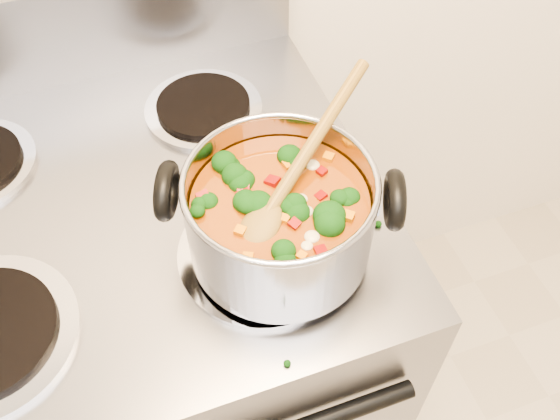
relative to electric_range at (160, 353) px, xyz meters
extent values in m
cube|color=gray|center=(0.00, 0.00, -0.01)|extent=(0.73, 0.63, 0.92)
cube|color=gray|center=(0.00, 0.30, 0.53)|extent=(0.73, 0.03, 0.16)
cylinder|color=#A5A5AD|center=(0.17, -0.15, 0.46)|extent=(0.22, 0.22, 0.01)
cylinder|color=black|center=(0.17, -0.15, 0.46)|extent=(0.17, 0.17, 0.01)
cylinder|color=#A5A5AD|center=(0.17, 0.14, 0.46)|extent=(0.18, 0.18, 0.01)
cylinder|color=black|center=(0.17, 0.14, 0.46)|extent=(0.14, 0.14, 0.01)
cylinder|color=#A2A1A9|center=(0.19, -0.15, 0.53)|extent=(0.23, 0.23, 0.12)
torus|color=#A2A1A9|center=(0.19, -0.15, 0.59)|extent=(0.23, 0.23, 0.01)
cylinder|color=#83440B|center=(0.19, -0.15, 0.52)|extent=(0.21, 0.21, 0.09)
torus|color=black|center=(0.07, -0.10, 0.57)|extent=(0.05, 0.08, 0.08)
torus|color=black|center=(0.31, -0.20, 0.57)|extent=(0.05, 0.08, 0.08)
ellipsoid|color=black|center=(0.25, -0.13, 0.56)|extent=(0.04, 0.04, 0.03)
ellipsoid|color=black|center=(0.21, -0.12, 0.56)|extent=(0.04, 0.04, 0.03)
ellipsoid|color=black|center=(0.16, -0.12, 0.56)|extent=(0.04, 0.04, 0.03)
ellipsoid|color=black|center=(0.17, -0.21, 0.56)|extent=(0.04, 0.04, 0.03)
ellipsoid|color=black|center=(0.12, -0.13, 0.56)|extent=(0.04, 0.04, 0.03)
ellipsoid|color=black|center=(0.24, -0.07, 0.56)|extent=(0.04, 0.04, 0.03)
ellipsoid|color=black|center=(0.14, -0.08, 0.56)|extent=(0.04, 0.04, 0.03)
ellipsoid|color=black|center=(0.22, -0.12, 0.56)|extent=(0.04, 0.04, 0.03)
ellipsoid|color=black|center=(0.13, -0.13, 0.56)|extent=(0.04, 0.04, 0.03)
ellipsoid|color=maroon|center=(0.20, -0.12, 0.56)|extent=(0.01, 0.01, 0.01)
ellipsoid|color=maroon|center=(0.18, -0.10, 0.56)|extent=(0.01, 0.01, 0.01)
ellipsoid|color=maroon|center=(0.19, -0.15, 0.56)|extent=(0.01, 0.01, 0.01)
ellipsoid|color=maroon|center=(0.23, -0.08, 0.56)|extent=(0.01, 0.01, 0.01)
ellipsoid|color=maroon|center=(0.21, -0.19, 0.56)|extent=(0.01, 0.01, 0.01)
ellipsoid|color=maroon|center=(0.19, -0.15, 0.56)|extent=(0.01, 0.01, 0.01)
ellipsoid|color=maroon|center=(0.19, -0.21, 0.56)|extent=(0.01, 0.01, 0.01)
ellipsoid|color=maroon|center=(0.23, -0.11, 0.56)|extent=(0.01, 0.01, 0.01)
ellipsoid|color=maroon|center=(0.12, -0.18, 0.56)|extent=(0.01, 0.01, 0.01)
ellipsoid|color=maroon|center=(0.17, -0.19, 0.56)|extent=(0.01, 0.01, 0.01)
ellipsoid|color=maroon|center=(0.17, -0.16, 0.56)|extent=(0.01, 0.01, 0.01)
ellipsoid|color=maroon|center=(0.11, -0.17, 0.56)|extent=(0.01, 0.01, 0.01)
ellipsoid|color=maroon|center=(0.21, -0.18, 0.56)|extent=(0.01, 0.01, 0.01)
ellipsoid|color=#C76E0B|center=(0.27, -0.12, 0.56)|extent=(0.01, 0.01, 0.01)
ellipsoid|color=#C76E0B|center=(0.16, -0.23, 0.56)|extent=(0.01, 0.01, 0.01)
ellipsoid|color=#C76E0B|center=(0.19, -0.15, 0.56)|extent=(0.01, 0.01, 0.01)
ellipsoid|color=#C76E0B|center=(0.14, -0.18, 0.56)|extent=(0.01, 0.01, 0.01)
ellipsoid|color=#C76E0B|center=(0.20, -0.14, 0.56)|extent=(0.01, 0.01, 0.01)
ellipsoid|color=#C76E0B|center=(0.27, -0.13, 0.56)|extent=(0.01, 0.01, 0.01)
ellipsoid|color=#C76E0B|center=(0.16, -0.14, 0.56)|extent=(0.01, 0.01, 0.01)
ellipsoid|color=#C76E0B|center=(0.17, -0.11, 0.56)|extent=(0.01, 0.01, 0.01)
ellipsoid|color=#C76E0B|center=(0.18, -0.19, 0.56)|extent=(0.01, 0.01, 0.01)
ellipsoid|color=#C76E0B|center=(0.23, -0.08, 0.56)|extent=(0.01, 0.01, 0.01)
ellipsoid|color=#C9B88A|center=(0.18, -0.21, 0.56)|extent=(0.02, 0.02, 0.01)
ellipsoid|color=#C9B88A|center=(0.24, -0.15, 0.56)|extent=(0.02, 0.02, 0.01)
ellipsoid|color=#C9B88A|center=(0.23, -0.14, 0.56)|extent=(0.02, 0.02, 0.01)
ellipsoid|color=#C9B88A|center=(0.12, -0.11, 0.56)|extent=(0.02, 0.02, 0.01)
ellipsoid|color=#C9B88A|center=(0.22, -0.21, 0.56)|extent=(0.02, 0.02, 0.01)
ellipsoid|color=olive|center=(0.16, -0.18, 0.56)|extent=(0.09, 0.08, 0.04)
cylinder|color=olive|center=(0.25, -0.10, 0.59)|extent=(0.21, 0.17, 0.08)
ellipsoid|color=black|center=(0.28, -0.29, 0.46)|extent=(0.01, 0.01, 0.01)
ellipsoid|color=black|center=(-0.01, -0.19, 0.46)|extent=(0.01, 0.01, 0.01)
ellipsoid|color=black|center=(0.03, -0.18, 0.46)|extent=(0.01, 0.01, 0.01)
ellipsoid|color=black|center=(0.28, -0.30, 0.46)|extent=(0.01, 0.01, 0.01)
camera|label=1|loc=(0.04, -0.58, 1.12)|focal=40.00mm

